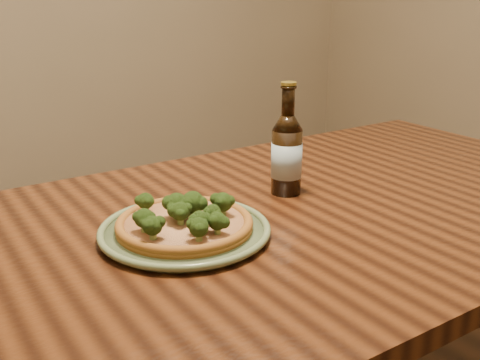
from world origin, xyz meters
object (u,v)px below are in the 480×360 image
plate (185,230)px  beer_bottle (287,153)px  pizza (185,222)px  table (300,245)px

plate → beer_bottle: beer_bottle is taller
plate → pizza: bearing=-107.6°
pizza → beer_bottle: size_ratio=1.02×
plate → beer_bottle: (0.30, 0.08, 0.08)m
table → pizza: size_ratio=6.27×
table → plate: plate is taller
beer_bottle → plate: bearing=-150.7°
plate → table: bearing=-0.6°
plate → pizza: pizza is taller
table → beer_bottle: (0.02, 0.08, 0.19)m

